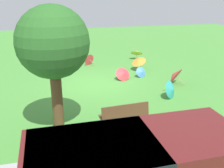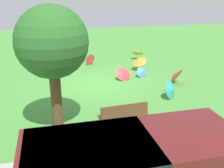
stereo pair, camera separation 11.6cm
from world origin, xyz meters
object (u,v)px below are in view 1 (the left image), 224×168
object	(u,v)px
van_dark	(129,165)
parasol_blue_1	(141,72)
parasol_teal_0	(172,89)
parasol_purple_1	(46,68)
park_bench	(124,115)
parasol_orange_0	(138,61)
parasol_red_2	(89,60)
parasol_purple_0	(68,59)
parasol_red_1	(174,75)
shade_tree	(53,44)
parasol_yellow_0	(137,52)
parasol_red_0	(123,74)

from	to	relation	value
van_dark	parasol_blue_1	world-z (taller)	van_dark
parasol_teal_0	parasol_purple_1	xyz separation A→B (m)	(5.19, -4.49, 0.04)
park_bench	parasol_orange_0	size ratio (longest dim) A/B	1.51
parasol_red_2	parasol_purple_0	bearing A→B (deg)	-8.14
parasol_blue_1	parasol_purple_1	size ratio (longest dim) A/B	0.72
parasol_purple_1	parasol_red_1	size ratio (longest dim) A/B	0.84
shade_tree	parasol_red_2	xyz separation A→B (m)	(-2.15, -7.58, -2.52)
parasol_blue_1	park_bench	bearing A→B (deg)	64.48
parasol_purple_0	parasol_purple_1	world-z (taller)	parasol_purple_1
shade_tree	parasol_teal_0	size ratio (longest dim) A/B	4.73
parasol_yellow_0	parasol_orange_0	size ratio (longest dim) A/B	0.95
parasol_purple_0	parasol_orange_0	world-z (taller)	parasol_orange_0
parasol_purple_0	parasol_blue_1	bearing A→B (deg)	138.16
park_bench	parasol_blue_1	size ratio (longest dim) A/B	2.44
parasol_purple_1	parasol_purple_0	bearing A→B (deg)	-128.85
parasol_teal_0	parasol_red_2	bearing A→B (deg)	-66.35
parasol_orange_0	parasol_purple_0	bearing A→B (deg)	-27.42
parasol_teal_0	parasol_blue_1	size ratio (longest dim) A/B	1.27
shade_tree	parasol_blue_1	size ratio (longest dim) A/B	6.00
van_dark	parasol_purple_0	world-z (taller)	van_dark
parasol_teal_0	parasol_red_2	size ratio (longest dim) A/B	1.20
parasol_red_0	parasol_yellow_0	bearing A→B (deg)	-117.70
van_dark	shade_tree	world-z (taller)	shade_tree
parasol_blue_1	parasol_red_1	xyz separation A→B (m)	(-1.22, 1.33, 0.15)
park_bench	parasol_blue_1	distance (m)	5.53
park_bench	parasol_yellow_0	world-z (taller)	park_bench
shade_tree	parasol_purple_0	size ratio (longest dim) A/B	5.23
van_dark	parasol_blue_1	xyz separation A→B (m)	(-3.16, -8.08, -0.63)
parasol_purple_0	parasol_orange_0	bearing A→B (deg)	152.58
parasol_teal_0	parasol_red_1	distance (m)	1.91
parasol_teal_0	parasol_purple_1	size ratio (longest dim) A/B	0.92
parasol_red_0	parasol_red_2	xyz separation A→B (m)	(1.28, -3.21, 0.02)
shade_tree	parasol_teal_0	world-z (taller)	shade_tree
van_dark	parasol_red_1	xyz separation A→B (m)	(-4.38, -6.75, -0.47)
parasol_purple_0	parasol_blue_1	size ratio (longest dim) A/B	1.15
parasol_yellow_0	parasol_red_1	size ratio (longest dim) A/B	0.94
parasol_red_2	parasol_blue_1	bearing A→B (deg)	127.94
parasol_purple_0	van_dark	bearing A→B (deg)	91.97
van_dark	parasol_red_0	bearing A→B (deg)	-104.94
shade_tree	parasol_blue_1	distance (m)	6.91
parasol_orange_0	parasol_purple_1	world-z (taller)	parasol_orange_0
parasol_teal_0	parasol_blue_1	xyz separation A→B (m)	(0.28, -2.99, -0.11)
van_dark	parasol_orange_0	bearing A→B (deg)	-110.14
parasol_orange_0	parasol_red_2	world-z (taller)	parasol_orange_0
shade_tree	parasol_teal_0	distance (m)	5.60
parasol_teal_0	parasol_red_1	xyz separation A→B (m)	(-0.93, -1.67, 0.04)
parasol_blue_1	parasol_purple_0	bearing A→B (deg)	-41.84
shade_tree	parasol_blue_1	world-z (taller)	shade_tree
van_dark	parasol_red_0	world-z (taller)	van_dark
parasol_teal_0	parasol_yellow_0	world-z (taller)	parasol_teal_0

